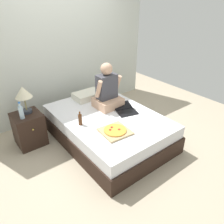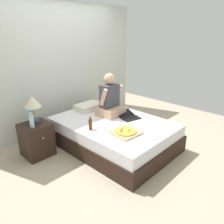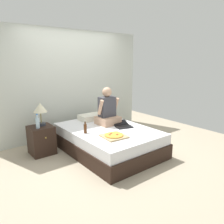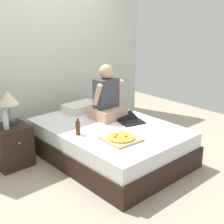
% 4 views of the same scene
% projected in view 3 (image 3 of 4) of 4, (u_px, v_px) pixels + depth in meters
% --- Properties ---
extents(ground_plane, '(5.83, 5.83, 0.00)m').
position_uv_depth(ground_plane, '(108.00, 151.00, 4.46)').
color(ground_plane, tan).
extents(wall_back, '(3.83, 0.12, 2.50)m').
position_uv_depth(wall_back, '(73.00, 84.00, 5.24)').
color(wall_back, silver).
rests_on(wall_back, ground).
extents(bed, '(1.46, 2.08, 0.48)m').
position_uv_depth(bed, '(108.00, 140.00, 4.40)').
color(bed, black).
rests_on(bed, ground).
extents(nightstand_left, '(0.44, 0.47, 0.56)m').
position_uv_depth(nightstand_left, '(42.00, 140.00, 4.28)').
color(nightstand_left, black).
rests_on(nightstand_left, ground).
extents(lamp_on_left_nightstand, '(0.26, 0.26, 0.45)m').
position_uv_depth(lamp_on_left_nightstand, '(40.00, 109.00, 4.20)').
color(lamp_on_left_nightstand, '#333842').
rests_on(lamp_on_left_nightstand, nightstand_left).
extents(water_bottle, '(0.07, 0.07, 0.28)m').
position_uv_depth(water_bottle, '(38.00, 123.00, 4.07)').
color(water_bottle, silver).
rests_on(water_bottle, nightstand_left).
extents(pillow, '(0.52, 0.34, 0.12)m').
position_uv_depth(pillow, '(91.00, 117.00, 4.97)').
color(pillow, silver).
rests_on(pillow, bed).
extents(person_seated, '(0.47, 0.40, 0.78)m').
position_uv_depth(person_seated, '(107.00, 111.00, 4.60)').
color(person_seated, tan).
rests_on(person_seated, bed).
extents(laptop, '(0.41, 0.48, 0.07)m').
position_uv_depth(laptop, '(123.00, 125.00, 4.47)').
color(laptop, black).
rests_on(laptop, bed).
extents(pizza_box, '(0.43, 0.43, 0.04)m').
position_uv_depth(pizza_box, '(114.00, 136.00, 3.86)').
color(pizza_box, tan).
rests_on(pizza_box, bed).
extents(beer_bottle_on_bed, '(0.06, 0.06, 0.22)m').
position_uv_depth(beer_bottle_on_bed, '(85.00, 128.00, 4.04)').
color(beer_bottle_on_bed, '#4C2811').
rests_on(beer_bottle_on_bed, bed).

